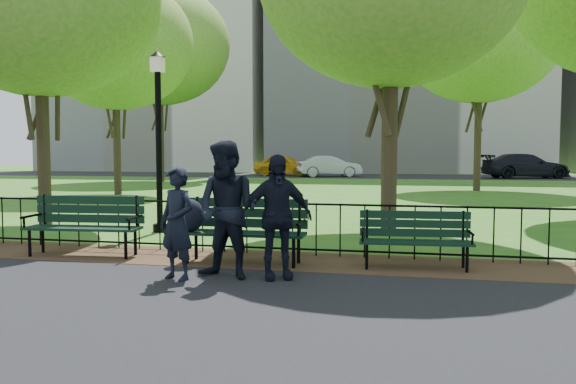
% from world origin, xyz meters
% --- Properties ---
extents(ground, '(120.00, 120.00, 0.00)m').
position_xyz_m(ground, '(0.00, 0.00, 0.00)').
color(ground, '#2F6219').
extents(asphalt_path, '(60.00, 9.20, 0.01)m').
position_xyz_m(asphalt_path, '(0.00, -3.40, 0.01)').
color(asphalt_path, black).
rests_on(asphalt_path, ground).
extents(dirt_strip, '(60.00, 1.60, 0.01)m').
position_xyz_m(dirt_strip, '(0.00, 1.50, 0.01)').
color(dirt_strip, '#342715').
rests_on(dirt_strip, ground).
extents(far_street, '(70.00, 9.00, 0.01)m').
position_xyz_m(far_street, '(0.00, 35.00, 0.01)').
color(far_street, black).
rests_on(far_street, ground).
extents(iron_fence, '(24.06, 0.06, 1.00)m').
position_xyz_m(iron_fence, '(0.00, 2.00, 0.50)').
color(iron_fence, black).
rests_on(iron_fence, ground).
extents(apartment_west, '(22.00, 15.00, 26.00)m').
position_xyz_m(apartment_west, '(-22.00, 48.00, 13.00)').
color(apartment_west, beige).
rests_on(apartment_west, ground).
extents(apartment_mid, '(24.00, 15.00, 30.00)m').
position_xyz_m(apartment_mid, '(2.00, 48.00, 15.00)').
color(apartment_mid, '#B9B4A9').
rests_on(apartment_mid, ground).
extents(park_bench_main, '(2.03, 0.62, 1.10)m').
position_xyz_m(park_bench_main, '(-0.38, 1.12, 0.69)').
color(park_bench_main, black).
rests_on(park_bench_main, ground).
extents(park_bench_left_a, '(1.96, 0.74, 1.09)m').
position_xyz_m(park_bench_left_a, '(-2.81, 1.29, 0.62)').
color(park_bench_left_a, black).
rests_on(park_bench_left_a, ground).
extents(park_bench_right_a, '(1.67, 0.62, 0.93)m').
position_xyz_m(park_bench_right_a, '(2.60, 1.37, 0.53)').
color(park_bench_right_a, black).
rests_on(park_bench_right_a, ground).
extents(lamppost, '(0.35, 0.35, 3.91)m').
position_xyz_m(lamppost, '(-2.83, 4.19, 2.13)').
color(lamppost, black).
rests_on(lamppost, ground).
extents(tree_mid_w, '(6.40, 6.40, 8.92)m').
position_xyz_m(tree_mid_w, '(-9.34, 14.10, 6.19)').
color(tree_mid_w, '#2D2116').
rests_on(tree_mid_w, ground).
extents(tree_far_e, '(7.34, 7.34, 10.23)m').
position_xyz_m(tree_far_e, '(5.53, 19.82, 7.10)').
color(tree_far_e, '#2D2116').
rests_on(tree_far_e, ground).
extents(tree_far_w, '(8.49, 8.49, 11.83)m').
position_xyz_m(tree_far_w, '(-12.34, 24.75, 8.22)').
color(tree_far_w, '#2D2116').
rests_on(tree_far_w, ground).
extents(person_left, '(0.65, 0.54, 1.53)m').
position_xyz_m(person_left, '(-0.56, -0.09, 0.78)').
color(person_left, black).
rests_on(person_left, asphalt_path).
extents(person_mid, '(1.00, 0.66, 1.89)m').
position_xyz_m(person_mid, '(0.09, 0.12, 0.95)').
color(person_mid, black).
rests_on(person_mid, asphalt_path).
extents(person_right, '(1.08, 0.79, 1.70)m').
position_xyz_m(person_right, '(0.74, 0.24, 0.86)').
color(person_right, black).
rests_on(person_right, asphalt_path).
extents(taxi, '(4.86, 2.62, 1.57)m').
position_xyz_m(taxi, '(-6.65, 34.02, 0.80)').
color(taxi, gold).
rests_on(taxi, far_street).
extents(sedan_silver, '(4.83, 3.21, 1.51)m').
position_xyz_m(sedan_silver, '(-3.14, 32.88, 0.76)').
color(sedan_silver, '#AEB0B6').
rests_on(sedan_silver, far_street).
extents(sedan_dark, '(6.13, 3.64, 1.66)m').
position_xyz_m(sedan_dark, '(10.21, 33.46, 0.84)').
color(sedan_dark, black).
rests_on(sedan_dark, far_street).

